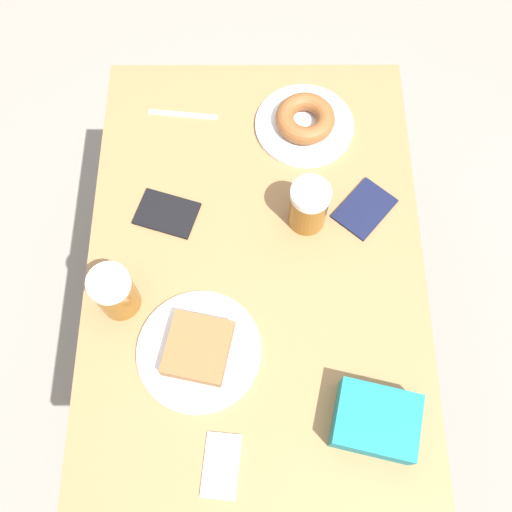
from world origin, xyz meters
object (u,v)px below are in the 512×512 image
Objects in this scene: beer_mug_left at (115,292)px; plate_with_donut at (305,121)px; plate_with_cake at (199,350)px; beer_mug_center at (309,206)px; napkin_folded at (222,465)px; passport_near_edge at (167,213)px; blue_pouch at (376,421)px; fork at (183,115)px; passport_far_edge at (365,209)px.

plate_with_donut is at bearing -132.14° from beer_mug_left.
plate_with_cake is 0.19m from beer_mug_left.
beer_mug_center reaches higher than napkin_folded.
passport_near_edge is (0.08, -0.30, -0.01)m from plate_with_cake.
beer_mug_center is 0.71× the size of blue_pouch.
fork is 1.09× the size of passport_near_edge.
blue_pouch is (-0.10, 0.66, 0.01)m from plate_with_donut.
beer_mug_center is 0.14m from passport_far_edge.
beer_mug_center is 0.83× the size of passport_near_edge.
beer_mug_center is 0.79× the size of passport_far_edge.
plate_with_donut reaches higher than passport_far_edge.
beer_mug_left is at bearing 68.07° from passport_near_edge.
plate_with_cake is at bearing -77.33° from napkin_folded.
beer_mug_center is 0.30m from passport_near_edge.
beer_mug_left and beer_mug_center have the same top height.
blue_pouch reaches higher than plate_with_cake.
plate_with_cake reaches higher than passport_far_edge.
beer_mug_center reaches higher than plate_with_donut.
passport_near_edge is (0.02, 0.26, 0.00)m from fork.
passport_near_edge is at bearing -75.95° from napkin_folded.
beer_mug_left reaches higher than napkin_folded.
fork is (0.10, -0.76, -0.00)m from napkin_folded.
beer_mug_center is at bearing 177.50° from passport_near_edge.
blue_pouch reaches higher than fork.
blue_pouch is at bearing 104.29° from beer_mug_center.
passport_far_edge is at bearing -178.61° from passport_near_edge.
plate_with_donut is 1.40× the size of fork.
fork is 1.05× the size of passport_far_edge.
blue_pouch reaches higher than passport_far_edge.
plate_with_cake is 1.58× the size of passport_far_edge.
napkin_folded is 0.69× the size of blue_pouch.
passport_near_edge is at bearing 85.07° from fork.
plate_with_donut reaches higher than plate_with_cake.
plate_with_cake is 0.36m from beer_mug_center.
napkin_folded is at bearing 14.76° from blue_pouch.
beer_mug_center is at bearing -75.71° from blue_pouch.
napkin_folded is 0.73× the size of fork.
fork is at bearing -102.62° from beer_mug_left.
fork is (0.28, -0.27, -0.06)m from beer_mug_center.
fork is (0.28, -0.03, -0.02)m from plate_with_donut.
plate_with_donut is 0.67m from blue_pouch.
plate_with_cake is 0.56m from fork.
napkin_folded is (-0.21, 0.31, -0.06)m from beer_mug_left.
beer_mug_left is at bearing 22.44° from passport_far_edge.
passport_near_edge is (0.13, -0.51, 0.00)m from napkin_folded.
passport_far_edge is (-0.12, 0.21, -0.02)m from plate_with_donut.
beer_mug_center is 0.39m from fork.
passport_near_edge is (0.30, 0.22, -0.02)m from plate_with_donut.
plate_with_cake is 0.46m from passport_far_edge.
beer_mug_left reaches higher than plate_with_cake.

